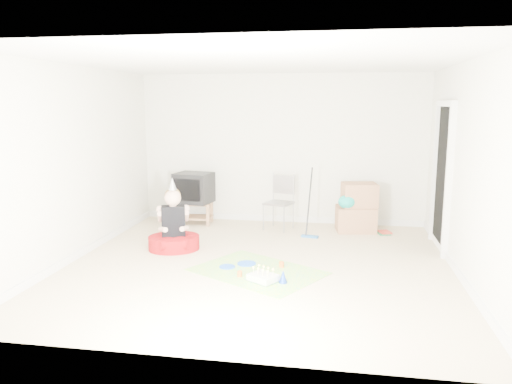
% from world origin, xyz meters
% --- Properties ---
extents(ground, '(5.00, 5.00, 0.00)m').
position_xyz_m(ground, '(0.00, 0.00, 0.00)').
color(ground, beige).
rests_on(ground, ground).
extents(doorway_recess, '(0.02, 0.90, 2.05)m').
position_xyz_m(doorway_recess, '(2.48, 1.20, 1.02)').
color(doorway_recess, black).
rests_on(doorway_recess, ground).
extents(tv_stand, '(0.63, 0.42, 0.38)m').
position_xyz_m(tv_stand, '(-1.48, 2.05, 0.23)').
color(tv_stand, '#8F6240').
rests_on(tv_stand, ground).
extents(crt_tv, '(0.69, 0.60, 0.52)m').
position_xyz_m(crt_tv, '(-1.48, 2.05, 0.64)').
color(crt_tv, black).
rests_on(crt_tv, tv_stand).
extents(folding_chair, '(0.53, 0.52, 0.93)m').
position_xyz_m(folding_chair, '(0.03, 1.91, 0.45)').
color(folding_chair, '#949399').
rests_on(folding_chair, ground).
extents(cardboard_boxes, '(0.70, 0.58, 0.80)m').
position_xyz_m(cardboard_boxes, '(1.32, 2.01, 0.38)').
color(cardboard_boxes, '#A87451').
rests_on(cardboard_boxes, ground).
extents(floor_mop, '(0.28, 0.36, 1.08)m').
position_xyz_m(floor_mop, '(0.58, 1.48, 0.26)').
color(floor_mop, '#2264AE').
rests_on(floor_mop, ground).
extents(book_pile, '(0.23, 0.26, 0.05)m').
position_xyz_m(book_pile, '(1.77, 1.88, 0.02)').
color(book_pile, '#21653C').
rests_on(book_pile, ground).
extents(seated_woman, '(0.94, 0.94, 1.06)m').
position_xyz_m(seated_woman, '(-1.32, 0.49, 0.23)').
color(seated_woman, '#9F0E12').
rests_on(seated_woman, ground).
extents(party_mat, '(1.88, 1.73, 0.01)m').
position_xyz_m(party_mat, '(0.03, -0.27, 0.00)').
color(party_mat, '#E73085').
rests_on(party_mat, ground).
extents(birthday_cake, '(0.40, 0.38, 0.15)m').
position_xyz_m(birthday_cake, '(0.16, -0.61, 0.04)').
color(birthday_cake, silver).
rests_on(birthday_cake, party_mat).
extents(blue_plate_near, '(0.31, 0.31, 0.01)m').
position_xyz_m(blue_plate_near, '(-0.16, -0.01, 0.01)').
color(blue_plate_near, blue).
rests_on(blue_plate_near, party_mat).
extents(blue_plate_far, '(0.24, 0.24, 0.01)m').
position_xyz_m(blue_plate_far, '(-0.38, -0.18, 0.01)').
color(blue_plate_far, blue).
rests_on(blue_plate_far, party_mat).
extents(orange_cup_near, '(0.09, 0.09, 0.07)m').
position_xyz_m(orange_cup_near, '(0.31, -0.06, 0.04)').
color(orange_cup_near, orange).
rests_on(orange_cup_near, party_mat).
extents(orange_cup_far, '(0.08, 0.08, 0.07)m').
position_xyz_m(orange_cup_far, '(-0.15, -0.50, 0.04)').
color(orange_cup_far, orange).
rests_on(orange_cup_far, party_mat).
extents(blue_party_hat, '(0.12, 0.12, 0.15)m').
position_xyz_m(blue_party_hat, '(0.40, -0.62, 0.08)').
color(blue_party_hat, '#1A3FB7').
rests_on(blue_party_hat, party_mat).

